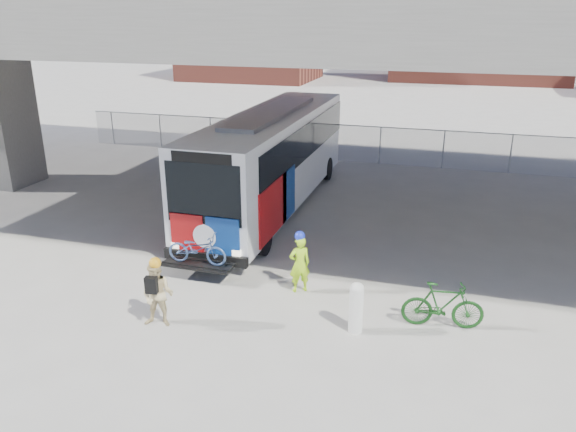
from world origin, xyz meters
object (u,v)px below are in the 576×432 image
at_px(bus, 272,153).
at_px(cyclist_tan, 158,294).
at_px(bollard, 356,306).
at_px(bike_parked, 443,305).
at_px(cyclist_hivis, 300,263).

distance_m(bus, cyclist_tan, 9.19).
height_order(bollard, bike_parked, bollard).
bearing_deg(bike_parked, cyclist_tan, 98.13).
relative_size(bus, cyclist_hivis, 7.48).
bearing_deg(cyclist_tan, cyclist_hivis, 34.69).
relative_size(bollard, bike_parked, 0.66).
bearing_deg(bollard, cyclist_tan, -166.47).
xyz_separation_m(bus, cyclist_hivis, (2.89, -6.43, -1.28)).
bearing_deg(cyclist_tan, bollard, 3.71).
bearing_deg(bus, cyclist_hivis, -65.80).
relative_size(cyclist_hivis, cyclist_tan, 0.97).
xyz_separation_m(bollard, bike_parked, (1.92, 0.79, -0.10)).
distance_m(bollard, cyclist_hivis, 2.40).
bearing_deg(cyclist_hivis, bike_parked, 134.41).
xyz_separation_m(cyclist_hivis, cyclist_tan, (-2.71, -2.66, 0.01)).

